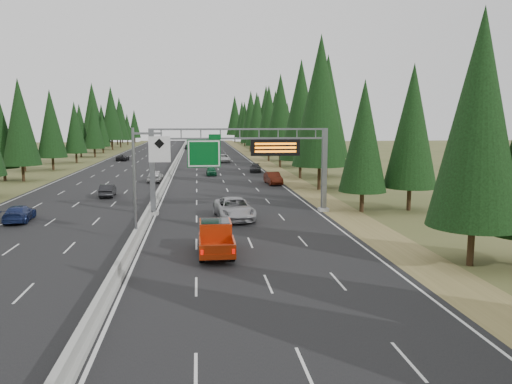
% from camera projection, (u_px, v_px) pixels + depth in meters
% --- Properties ---
extents(road, '(32.00, 260.00, 0.08)m').
position_uv_depth(road, '(173.00, 169.00, 89.61)').
color(road, black).
rests_on(road, ground).
extents(shoulder_right, '(3.60, 260.00, 0.06)m').
position_uv_depth(shoulder_right, '(271.00, 168.00, 91.66)').
color(shoulder_right, olive).
rests_on(shoulder_right, ground).
extents(shoulder_left, '(3.60, 260.00, 0.06)m').
position_uv_depth(shoulder_left, '(71.00, 170.00, 87.56)').
color(shoulder_left, '#4A5226').
rests_on(shoulder_left, ground).
extents(median_barrier, '(0.70, 260.00, 0.85)m').
position_uv_depth(median_barrier, '(173.00, 167.00, 89.56)').
color(median_barrier, '#9A9B95').
rests_on(median_barrier, road).
extents(sign_gantry, '(16.75, 0.98, 7.80)m').
position_uv_depth(sign_gantry, '(247.00, 157.00, 45.54)').
color(sign_gantry, slate).
rests_on(sign_gantry, road).
extents(hov_sign_pole, '(2.80, 0.50, 8.00)m').
position_uv_depth(hov_sign_pole, '(143.00, 176.00, 34.90)').
color(hov_sign_pole, slate).
rests_on(hov_sign_pole, road).
extents(tree_row_right, '(11.89, 241.80, 18.92)m').
position_uv_depth(tree_row_right, '(300.00, 115.00, 84.14)').
color(tree_row_right, black).
rests_on(tree_row_right, ground).
extents(tree_row_left, '(10.83, 240.40, 18.93)m').
position_uv_depth(tree_row_left, '(19.00, 118.00, 74.53)').
color(tree_row_left, black).
rests_on(tree_row_left, ground).
extents(silver_minivan, '(3.56, 6.81, 1.83)m').
position_uv_depth(silver_minivan, '(234.00, 209.00, 43.29)').
color(silver_minivan, '#A1A1A5').
rests_on(silver_minivan, road).
extents(red_pickup, '(2.16, 6.05, 1.97)m').
position_uv_depth(red_pickup, '(216.00, 235.00, 32.36)').
color(red_pickup, black).
rests_on(red_pickup, road).
extents(car_ahead_green, '(1.61, 3.91, 1.33)m').
position_uv_depth(car_ahead_green, '(211.00, 171.00, 78.13)').
color(car_ahead_green, '#124F2E').
rests_on(car_ahead_green, road).
extents(car_ahead_dkred, '(2.06, 5.03, 1.62)m').
position_uv_depth(car_ahead_dkred, '(273.00, 178.00, 67.17)').
color(car_ahead_dkred, '#4C170A').
rests_on(car_ahead_dkred, road).
extents(car_ahead_dkgrey, '(2.28, 4.72, 1.32)m').
position_uv_depth(car_ahead_dkgrey, '(255.00, 168.00, 83.31)').
color(car_ahead_dkgrey, black).
rests_on(car_ahead_dkgrey, road).
extents(car_ahead_white, '(2.74, 5.73, 1.58)m').
position_uv_depth(car_ahead_white, '(223.00, 158.00, 103.24)').
color(car_ahead_white, silver).
rests_on(car_ahead_white, road).
extents(car_ahead_far, '(2.09, 4.60, 1.53)m').
position_uv_depth(car_ahead_far, '(188.00, 147.00, 150.69)').
color(car_ahead_far, black).
rests_on(car_ahead_far, road).
extents(car_onc_near, '(1.72, 4.36, 1.41)m').
position_uv_depth(car_onc_near, '(108.00, 190.00, 56.13)').
color(car_onc_near, black).
rests_on(car_onc_near, road).
extents(car_onc_blue, '(2.35, 4.93, 1.39)m').
position_uv_depth(car_onc_blue, '(19.00, 213.00, 42.23)').
color(car_onc_blue, navy).
rests_on(car_onc_blue, road).
extents(car_onc_white, '(2.19, 4.92, 1.64)m').
position_uv_depth(car_onc_white, '(155.00, 176.00, 69.77)').
color(car_onc_white, '#BCBCBC').
rests_on(car_onc_white, road).
extents(car_onc_far, '(2.45, 4.85, 1.31)m').
position_uv_depth(car_onc_far, '(123.00, 158.00, 107.06)').
color(car_onc_far, black).
rests_on(car_onc_far, road).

